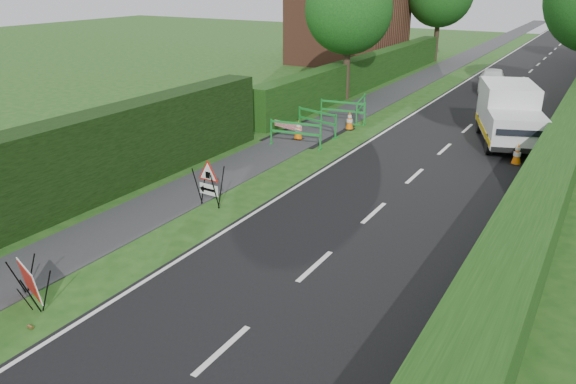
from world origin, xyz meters
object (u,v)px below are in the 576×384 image
at_px(red_rect_sign, 29,282).
at_px(hatchback_car, 492,80).
at_px(triangle_sign, 207,180).
at_px(works_van, 509,113).

relative_size(red_rect_sign, hatchback_car, 0.30).
height_order(triangle_sign, hatchback_car, hatchback_car).
xyz_separation_m(red_rect_sign, hatchback_car, (3.32, 27.29, 0.14)).
height_order(red_rect_sign, hatchback_car, hatchback_car).
height_order(red_rect_sign, works_van, works_van).
relative_size(red_rect_sign, works_van, 0.21).
xyz_separation_m(triangle_sign, works_van, (6.04, 11.01, 0.36)).
bearing_deg(hatchback_car, red_rect_sign, -107.83).
bearing_deg(triangle_sign, works_van, 63.81).
bearing_deg(red_rect_sign, works_van, 89.61).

